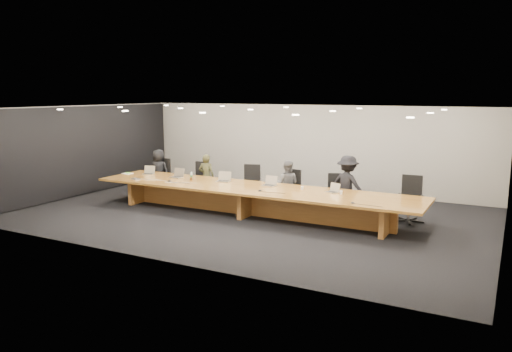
% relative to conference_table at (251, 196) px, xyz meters
% --- Properties ---
extents(ground, '(12.00, 12.00, 0.00)m').
position_rel_conference_table_xyz_m(ground, '(0.00, 0.00, -0.52)').
color(ground, black).
rests_on(ground, ground).
extents(back_wall, '(12.00, 0.02, 2.80)m').
position_rel_conference_table_xyz_m(back_wall, '(0.00, 4.00, 0.88)').
color(back_wall, beige).
rests_on(back_wall, ground).
extents(left_wall_panel, '(0.08, 7.84, 2.74)m').
position_rel_conference_table_xyz_m(left_wall_panel, '(-5.94, 0.00, 0.85)').
color(left_wall_panel, black).
rests_on(left_wall_panel, ground).
extents(conference_table, '(9.00, 1.80, 0.75)m').
position_rel_conference_table_xyz_m(conference_table, '(0.00, 0.00, 0.00)').
color(conference_table, brown).
rests_on(conference_table, ground).
extents(chair_far_left, '(0.60, 0.60, 1.13)m').
position_rel_conference_table_xyz_m(chair_far_left, '(-3.93, 1.18, 0.04)').
color(chair_far_left, black).
rests_on(chair_far_left, ground).
extents(chair_left, '(0.57, 0.57, 1.11)m').
position_rel_conference_table_xyz_m(chair_left, '(-2.51, 1.23, 0.03)').
color(chair_left, black).
rests_on(chair_left, ground).
extents(chair_mid_left, '(0.72, 0.72, 1.15)m').
position_rel_conference_table_xyz_m(chair_mid_left, '(-0.65, 1.20, 0.05)').
color(chair_mid_left, black).
rests_on(chair_mid_left, ground).
extents(chair_mid_right, '(0.64, 0.64, 1.09)m').
position_rel_conference_table_xyz_m(chair_mid_right, '(0.55, 1.27, 0.02)').
color(chair_mid_right, black).
rests_on(chair_mid_right, ground).
extents(chair_right, '(0.68, 0.68, 1.07)m').
position_rel_conference_table_xyz_m(chair_right, '(1.89, 1.30, 0.01)').
color(chair_right, black).
rests_on(chair_right, ground).
extents(chair_far_right, '(0.62, 0.62, 1.19)m').
position_rel_conference_table_xyz_m(chair_far_right, '(3.84, 1.17, 0.07)').
color(chair_far_right, black).
rests_on(chair_far_right, ground).
extents(person_a, '(0.74, 0.54, 1.40)m').
position_rel_conference_table_xyz_m(person_a, '(-4.01, 1.22, 0.18)').
color(person_a, black).
rests_on(person_a, ground).
extents(person_b, '(0.55, 0.41, 1.37)m').
position_rel_conference_table_xyz_m(person_b, '(-2.14, 1.15, 0.16)').
color(person_b, '#33331C').
rests_on(person_b, ground).
extents(person_c, '(0.75, 0.64, 1.33)m').
position_rel_conference_table_xyz_m(person_c, '(0.49, 1.24, 0.15)').
color(person_c, '#58595B').
rests_on(person_c, ground).
extents(person_d, '(1.14, 0.83, 1.58)m').
position_rel_conference_table_xyz_m(person_d, '(2.24, 1.21, 0.27)').
color(person_d, black).
rests_on(person_d, ground).
extents(laptop_a, '(0.38, 0.33, 0.26)m').
position_rel_conference_table_xyz_m(laptop_a, '(-3.74, 0.38, 0.36)').
color(laptop_a, '#B6AB8B').
rests_on(laptop_a, conference_table).
extents(laptop_b, '(0.37, 0.28, 0.28)m').
position_rel_conference_table_xyz_m(laptop_b, '(-2.61, 0.27, 0.37)').
color(laptop_b, '#BFAE92').
rests_on(laptop_b, conference_table).
extents(laptop_c, '(0.41, 0.34, 0.29)m').
position_rel_conference_table_xyz_m(laptop_c, '(-1.05, 0.35, 0.37)').
color(laptop_c, '#C0B192').
rests_on(laptop_c, conference_table).
extents(laptop_d, '(0.36, 0.27, 0.27)m').
position_rel_conference_table_xyz_m(laptop_d, '(0.35, 0.37, 0.37)').
color(laptop_d, '#C7B498').
rests_on(laptop_d, conference_table).
extents(laptop_e, '(0.37, 0.33, 0.24)m').
position_rel_conference_table_xyz_m(laptop_e, '(2.13, 0.32, 0.35)').
color(laptop_e, beige).
rests_on(laptop_e, conference_table).
extents(water_bottle, '(0.08, 0.08, 0.21)m').
position_rel_conference_table_xyz_m(water_bottle, '(-2.04, 0.21, 0.33)').
color(water_bottle, silver).
rests_on(water_bottle, conference_table).
extents(amber_mug, '(0.08, 0.08, 0.09)m').
position_rel_conference_table_xyz_m(amber_mug, '(-1.97, 0.11, 0.27)').
color(amber_mug, brown).
rests_on(amber_mug, conference_table).
extents(paper_cup_near, '(0.09, 0.09, 0.09)m').
position_rel_conference_table_xyz_m(paper_cup_near, '(1.34, 0.29, 0.27)').
color(paper_cup_near, white).
rests_on(paper_cup_near, conference_table).
extents(paper_cup_far, '(0.09, 0.09, 0.09)m').
position_rel_conference_table_xyz_m(paper_cup_far, '(2.40, 0.19, 0.27)').
color(paper_cup_far, white).
rests_on(paper_cup_far, conference_table).
extents(notepad, '(0.31, 0.26, 0.02)m').
position_rel_conference_table_xyz_m(notepad, '(-4.35, 0.14, 0.24)').
color(notepad, silver).
rests_on(notepad, conference_table).
extents(lime_gadget, '(0.17, 0.12, 0.02)m').
position_rel_conference_table_xyz_m(lime_gadget, '(-4.33, 0.14, 0.26)').
color(lime_gadget, '#6BD338').
rests_on(lime_gadget, notepad).
extents(av_box, '(0.26, 0.21, 0.03)m').
position_rel_conference_table_xyz_m(av_box, '(-3.45, -0.53, 0.25)').
color(av_box, '#A4A4A8').
rests_on(av_box, conference_table).
extents(mic_left, '(0.14, 0.14, 0.03)m').
position_rel_conference_table_xyz_m(mic_left, '(-2.41, -0.31, 0.25)').
color(mic_left, black).
rests_on(mic_left, conference_table).
extents(mic_center, '(0.11, 0.11, 0.03)m').
position_rel_conference_table_xyz_m(mic_center, '(0.45, -0.34, 0.24)').
color(mic_center, black).
rests_on(mic_center, conference_table).
extents(mic_right, '(0.12, 0.12, 0.03)m').
position_rel_conference_table_xyz_m(mic_right, '(2.94, -0.62, 0.24)').
color(mic_right, black).
rests_on(mic_right, conference_table).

